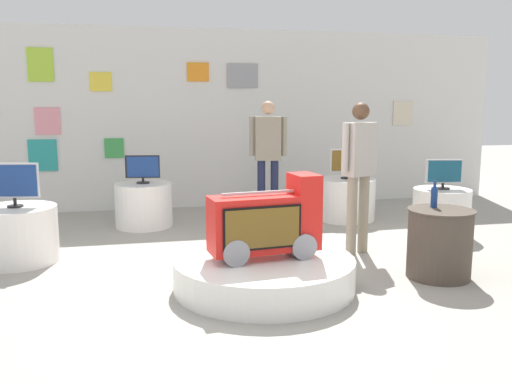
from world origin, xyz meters
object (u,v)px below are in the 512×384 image
Objects in this scene: main_display_pedestal at (264,273)px; novelty_firetruck_tv at (266,225)px; shopper_browsing_rear at (268,151)px; tv_on_left_rear at (347,162)px; display_pedestal_center_rear at (17,235)px; bottle_on_side_table at (434,196)px; display_pedestal_left_rear at (346,199)px; tv_on_center_rear at (14,182)px; display_pedestal_right_rear at (441,212)px; tv_on_far_right at (143,168)px; display_pedestal_far_right at (144,205)px; tv_on_right_rear at (444,173)px; shopper_browsing_near_truck at (359,166)px; side_table_round at (439,243)px.

main_display_pedestal is 0.48m from novelty_firetruck_tv.
tv_on_left_rear is at bearing -9.23° from shopper_browsing_rear.
bottle_on_side_table reaches higher than display_pedestal_center_rear.
bottle_on_side_table is (1.82, 0.06, 0.68)m from main_display_pedestal.
tv_on_left_rear is 2.73m from bottle_on_side_table.
display_pedestal_left_rear is 4.70m from tv_on_center_rear.
display_pedestal_right_rear is 1.56× the size of tv_on_far_right.
tv_on_far_right is at bearing 160.52° from display_pedestal_right_rear.
tv_on_far_right is (0.00, -0.00, 0.54)m from display_pedestal_far_right.
main_display_pedestal is 3.66× the size of tv_on_right_rear.
display_pedestal_center_rear is (-2.52, 1.45, 0.17)m from main_display_pedestal.
shopper_browsing_near_truck is at bearing -107.66° from display_pedestal_left_rear.
tv_on_right_rear is 0.59× the size of display_pedestal_far_right.
display_pedestal_right_rear is at bearing 1.34° from tv_on_center_rear.
tv_on_right_rear is 0.27× the size of shopper_browsing_rear.
display_pedestal_left_rear reaches higher than main_display_pedestal.
shopper_browsing_rear is (0.74, 2.98, 0.43)m from novelty_firetruck_tv.
display_pedestal_far_right is at bearing -179.68° from shopper_browsing_rear.
novelty_firetruck_tv is 2.94m from tv_on_center_rear.
display_pedestal_far_right is at bearing 160.42° from tv_on_right_rear.
bottle_on_side_table reaches higher than display_pedestal_right_rear.
tv_on_far_right is at bearing 46.77° from display_pedestal_center_rear.
display_pedestal_right_rear is at bearing -53.76° from tv_on_left_rear.
shopper_browsing_rear is (3.27, 1.53, 0.15)m from tv_on_center_rear.
tv_on_center_rear is 3.92m from shopper_browsing_near_truck.
tv_on_far_right reaches higher than display_pedestal_center_rear.
display_pedestal_right_rear is at bearing 58.49° from side_table_round.
main_display_pedestal is at bearing -124.94° from display_pedestal_left_rear.
tv_on_far_right is at bearing 135.11° from bottle_on_side_table.
bottle_on_side_table is (-0.13, -2.73, 0.51)m from display_pedestal_left_rear.
tv_on_center_rear reaches higher than tv_on_left_rear.
tv_on_center_rear is at bearing 150.09° from main_display_pedestal.
shopper_browsing_rear is at bearing 109.99° from bottle_on_side_table.
tv_on_center_rear is at bearing -154.94° from shopper_browsing_rear.
shopper_browsing_near_truck reaches higher than tv_on_center_rear.
side_table_round is (-1.00, -1.63, 0.05)m from display_pedestal_right_rear.
display_pedestal_far_right is at bearing 99.38° from tv_on_far_right.
shopper_browsing_rear is (1.85, 0.01, 0.75)m from display_pedestal_far_right.
display_pedestal_far_right is at bearing 46.96° from tv_on_center_rear.
bottle_on_side_table is at bearing -17.80° from display_pedestal_center_rear.
novelty_firetruck_tv is 3.19m from display_pedestal_far_right.
bottle_on_side_table reaches higher than side_table_round.
tv_on_far_right is at bearing 141.15° from shopper_browsing_near_truck.
display_pedestal_center_rear is 0.60m from tv_on_center_rear.
side_table_round is 2.52× the size of bottle_on_side_table.
display_pedestal_far_right is (-3.93, 1.40, -0.54)m from tv_on_right_rear.
main_display_pedestal is 2.31× the size of display_pedestal_right_rear.
bottle_on_side_table is 0.16× the size of shopper_browsing_near_truck.
tv_on_center_rear is at bearing -178.71° from tv_on_right_rear.
display_pedestal_right_rear is at bearing -19.48° from tv_on_far_right.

